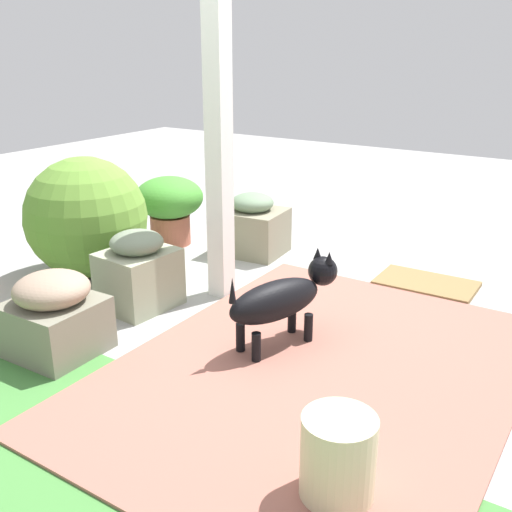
{
  "coord_description": "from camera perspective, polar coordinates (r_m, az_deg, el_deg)",
  "views": [
    {
      "loc": [
        -1.89,
        2.86,
        1.53
      ],
      "look_at": [
        0.0,
        -0.04,
        0.29
      ],
      "focal_mm": 41.84,
      "sensor_mm": 36.0,
      "label": 1
    }
  ],
  "objects": [
    {
      "name": "terracotta_pot_broad",
      "position": [
        4.79,
        -8.29,
        4.96
      ],
      "size": [
        0.54,
        0.54,
        0.55
      ],
      "color": "#AA5945",
      "rests_on": "ground"
    },
    {
      "name": "round_shrub",
      "position": [
        4.22,
        -15.92,
        3.56
      ],
      "size": [
        0.83,
        0.83,
        0.83
      ],
      "primitive_type": "sphere",
      "color": "olive",
      "rests_on": "ground"
    },
    {
      "name": "stone_planter_nearest",
      "position": [
        4.55,
        -0.36,
        2.87
      ],
      "size": [
        0.51,
        0.46,
        0.47
      ],
      "color": "gray",
      "rests_on": "ground"
    },
    {
      "name": "ceramic_urn",
      "position": [
        2.21,
        7.83,
        -18.64
      ],
      "size": [
        0.27,
        0.27,
        0.33
      ],
      "primitive_type": "cylinder",
      "color": "beige",
      "rests_on": "ground"
    },
    {
      "name": "stone_planter_far",
      "position": [
        3.25,
        -18.68,
        -5.34
      ],
      "size": [
        0.44,
        0.44,
        0.44
      ],
      "color": "slate",
      "rests_on": "ground"
    },
    {
      "name": "doormat",
      "position": [
        4.14,
        15.97,
        -2.55
      ],
      "size": [
        0.64,
        0.4,
        0.03
      ],
      "primitive_type": "cube",
      "rotation": [
        0.0,
        0.0,
        0.02
      ],
      "color": "olive",
      "rests_on": "ground"
    },
    {
      "name": "brick_path",
      "position": [
        3.0,
        5.84,
        -10.86
      ],
      "size": [
        1.8,
        2.4,
        0.02
      ],
      "primitive_type": "cube",
      "color": "#9C6051",
      "rests_on": "ground"
    },
    {
      "name": "ground_plane",
      "position": [
        3.75,
        -0.32,
        -4.36
      ],
      "size": [
        12.0,
        12.0,
        0.0
      ],
      "primitive_type": "plane",
      "color": "#9C9B99"
    },
    {
      "name": "dog",
      "position": [
        3.11,
        2.58,
        -3.97
      ],
      "size": [
        0.37,
        0.7,
        0.48
      ],
      "color": "black",
      "rests_on": "ground"
    },
    {
      "name": "porch_pillar",
      "position": [
        3.6,
        -3.61,
        11.36
      ],
      "size": [
        0.12,
        0.12,
        2.02
      ],
      "primitive_type": "cube",
      "color": "white",
      "rests_on": "ground"
    },
    {
      "name": "stone_planter_mid",
      "position": [
        3.67,
        -11.15,
        -1.47
      ],
      "size": [
        0.4,
        0.45,
        0.49
      ],
      "color": "gray",
      "rests_on": "ground"
    }
  ]
}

